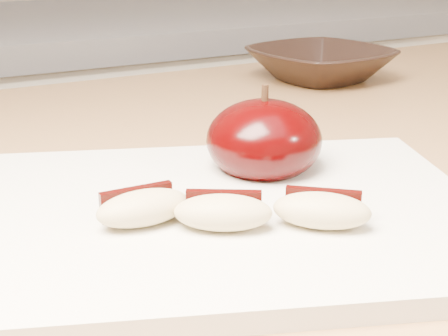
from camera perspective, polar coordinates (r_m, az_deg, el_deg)
name	(u,v)px	position (r m, az deg, el deg)	size (l,w,h in m)	color
cutting_board	(224,214)	(0.40, 0.00, -4.24)	(0.33, 0.24, 0.01)	silver
apple_half	(264,140)	(0.46, 3.67, 2.57)	(0.11, 0.11, 0.07)	black
apple_wedge_a	(143,207)	(0.37, -7.45, -3.57)	(0.06, 0.03, 0.02)	tan
apple_wedge_b	(223,212)	(0.36, -0.09, -4.01)	(0.06, 0.05, 0.02)	tan
apple_wedge_c	(322,210)	(0.37, 8.94, -3.79)	(0.06, 0.06, 0.02)	tan
bowl	(320,64)	(0.82, 8.77, 9.38)	(0.17, 0.17, 0.04)	black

